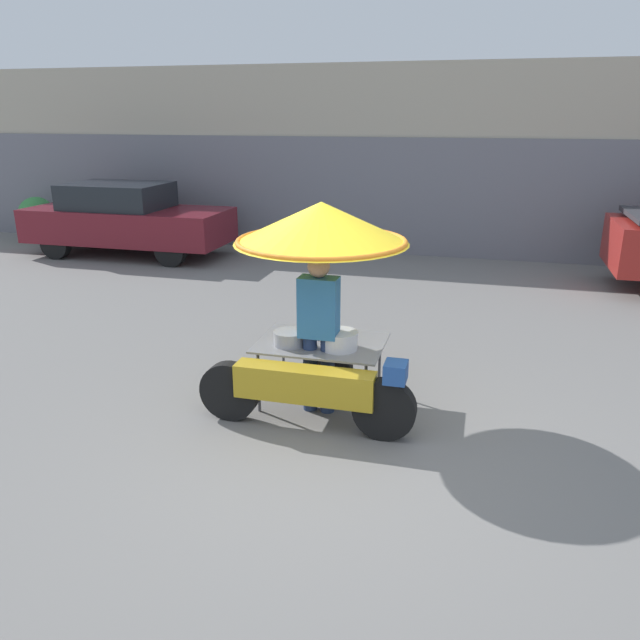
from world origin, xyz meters
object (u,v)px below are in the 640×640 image
Objects in this scene: potted_plant at (37,216)px; parked_car at (126,219)px; vendor_person at (319,326)px; vendor_motorcycle_cart at (320,255)px.

parked_car is at bearing -16.65° from potted_plant.
vendor_person is at bearing -45.97° from parked_car.
vendor_motorcycle_cart reaches higher than potted_plant.
vendor_motorcycle_cart is at bearing -45.44° from parked_car.
potted_plant is (-8.68, 6.85, -0.32)m from vendor_person.
vendor_person is 0.38× the size of parked_car.
parked_car reaches higher than potted_plant.
vendor_motorcycle_cart is 0.50× the size of parked_car.
parked_car is (-5.78, 5.98, -0.13)m from vendor_person.
potted_plant is (-2.90, 0.87, -0.19)m from parked_car.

